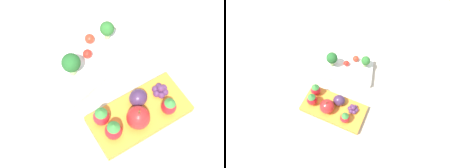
{
  "view_description": "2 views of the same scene",
  "coord_description": "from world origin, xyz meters",
  "views": [
    {
      "loc": [
        -0.19,
        -0.23,
        0.61
      ],
      "look_at": [
        0.01,
        0.0,
        0.04
      ],
      "focal_mm": 50.0,
      "sensor_mm": 36.0,
      "label": 1
    },
    {
      "loc": [
        0.09,
        -0.33,
        0.62
      ],
      "look_at": [
        0.01,
        0.0,
        0.04
      ],
      "focal_mm": 32.0,
      "sensor_mm": 36.0,
      "label": 2
    }
  ],
  "objects": [
    {
      "name": "bento_box_savoury",
      "position": [
        0.0,
        0.08,
        0.01
      ],
      "size": [
        0.23,
        0.13,
        0.03
      ],
      "color": "white",
      "rests_on": "ground_plane"
    },
    {
      "name": "bento_box_fruit",
      "position": [
        0.01,
        -0.08,
        0.01
      ],
      "size": [
        0.22,
        0.13,
        0.02
      ],
      "color": "orange",
      "rests_on": "ground_plane"
    },
    {
      "name": "apple",
      "position": [
        -0.01,
        -0.09,
        0.04
      ],
      "size": [
        0.05,
        0.05,
        0.06
      ],
      "color": "red",
      "rests_on": "bento_box_fruit"
    },
    {
      "name": "broccoli_floret_0",
      "position": [
        -0.04,
        0.08,
        0.06
      ],
      "size": [
        0.04,
        0.04,
        0.06
      ],
      "color": "#93B770",
      "rests_on": "bento_box_savoury"
    },
    {
      "name": "strawberry_1",
      "position": [
        -0.06,
        -0.08,
        0.04
      ],
      "size": [
        0.03,
        0.03,
        0.05
      ],
      "color": "red",
      "rests_on": "bento_box_fruit"
    },
    {
      "name": "broccoli_floret_1",
      "position": [
        0.08,
        0.11,
        0.06
      ],
      "size": [
        0.03,
        0.03,
        0.05
      ],
      "color": "#93B770",
      "rests_on": "bento_box_savoury"
    },
    {
      "name": "cherry_tomato_0",
      "position": [
        0.04,
        0.12,
        0.04
      ],
      "size": [
        0.02,
        0.02,
        0.02
      ],
      "color": "red",
      "rests_on": "bento_box_savoury"
    },
    {
      "name": "cherry_tomato_1",
      "position": [
        0.01,
        0.09,
        0.04
      ],
      "size": [
        0.02,
        0.02,
        0.02
      ],
      "color": "red",
      "rests_on": "bento_box_savoury"
    },
    {
      "name": "grape_cluster",
      "position": [
        0.07,
        -0.07,
        0.03
      ],
      "size": [
        0.04,
        0.03,
        0.03
      ],
      "color": "#562D5B",
      "rests_on": "bento_box_fruit"
    },
    {
      "name": "strawberry_0",
      "position": [
        0.06,
        -0.11,
        0.04
      ],
      "size": [
        0.03,
        0.03,
        0.05
      ],
      "color": "red",
      "rests_on": "bento_box_fruit"
    },
    {
      "name": "ground_plane",
      "position": [
        0.0,
        0.0,
        0.0
      ],
      "size": [
        4.0,
        4.0,
        0.0
      ],
      "primitive_type": "plane",
      "color": "#BCB29E"
    },
    {
      "name": "plum",
      "position": [
        0.03,
        -0.06,
        0.04
      ],
      "size": [
        0.04,
        0.04,
        0.04
      ],
      "color": "#42284C",
      "rests_on": "bento_box_fruit"
    },
    {
      "name": "strawberry_2",
      "position": [
        -0.06,
        -0.04,
        0.04
      ],
      "size": [
        0.03,
        0.03,
        0.05
      ],
      "color": "red",
      "rests_on": "bento_box_fruit"
    }
  ]
}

